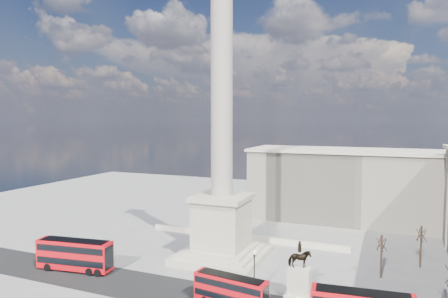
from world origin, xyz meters
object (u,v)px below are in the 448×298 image
nelsons_column (222,183)px  equestrian_statue (299,278)px  pedestrian_crossing (306,288)px  red_bus_a (75,255)px  red_bus_b (231,290)px  victorian_lamp (254,269)px  pedestrian_walking (300,287)px

nelsons_column → equestrian_statue: 20.96m
equestrian_statue → pedestrian_crossing: equestrian_statue is taller
red_bus_a → red_bus_b: size_ratio=1.24×
nelsons_column → victorian_lamp: size_ratio=8.17×
red_bus_b → pedestrian_crossing: 10.83m
red_bus_b → victorian_lamp: victorian_lamp is taller
nelsons_column → equestrian_statue: nelsons_column is taller
nelsons_column → red_bus_b: size_ratio=5.05×
nelsons_column → red_bus_a: (-18.78, -14.04, -10.37)m
nelsons_column → red_bus_b: 20.76m
red_bus_b → equestrian_statue: size_ratio=1.30×
red_bus_b → equestrian_statue: equestrian_statue is taller
equestrian_statue → pedestrian_crossing: 2.26m
red_bus_a → pedestrian_crossing: 35.18m
equestrian_statue → pedestrian_walking: equestrian_statue is taller
red_bus_a → victorian_lamp: size_ratio=2.01×
nelsons_column → victorian_lamp: bearing=-50.6°
equestrian_statue → red_bus_b: bearing=-141.4°
red_bus_a → pedestrian_walking: (33.93, 5.53, -1.69)m
victorian_lamp → pedestrian_walking: size_ratio=3.56×
pedestrian_walking → pedestrian_crossing: 0.79m
red_bus_a → pedestrian_crossing: size_ratio=6.87×
pedestrian_walking → equestrian_statue: bearing=-92.9°
nelsons_column → red_bus_b: bearing=-63.4°
victorian_lamp → equestrian_statue: size_ratio=0.80×
equestrian_statue → victorian_lamp: bearing=-162.4°
nelsons_column → pedestrian_walking: 21.15m
red_bus_b → victorian_lamp: 4.68m
nelsons_column → victorian_lamp: (9.65, -11.74, -9.33)m
pedestrian_crossing → red_bus_b: bearing=81.4°
red_bus_a → victorian_lamp: bearing=-3.3°
red_bus_a → pedestrian_walking: size_ratio=7.14×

